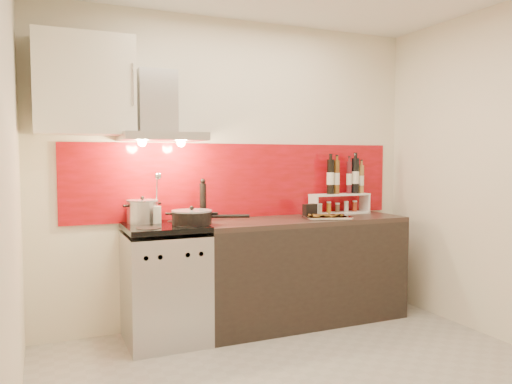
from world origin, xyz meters
name	(u,v)px	position (x,y,z in m)	size (l,w,h in m)	color
floor	(315,383)	(0.00, 0.00, 0.00)	(3.40, 3.40, 0.00)	#9E9991
back_wall	(236,172)	(0.00, 1.40, 1.30)	(3.40, 0.02, 2.60)	silver
left_wall	(9,183)	(-1.70, 0.00, 1.30)	(0.02, 2.80, 2.60)	silver
backsplash	(241,181)	(0.05, 1.39, 1.22)	(3.00, 0.02, 0.64)	#8F0B07
range_stove	(165,285)	(-0.70, 1.10, 0.44)	(0.60, 0.60, 0.91)	#B7B7BA
counter	(302,270)	(0.50, 1.10, 0.45)	(1.80, 0.60, 0.90)	black
range_hood	(159,116)	(-0.70, 1.24, 1.74)	(0.62, 0.50, 0.61)	#B7B7BA
upper_cabinet	(84,85)	(-1.25, 1.22, 1.95)	(0.70, 0.35, 0.72)	white
stock_pot	(143,211)	(-0.83, 1.27, 1.00)	(0.25, 0.25, 0.21)	#B7B7BA
saute_pan	(193,217)	(-0.49, 1.04, 0.96)	(0.59, 0.31, 0.14)	black
utensil_jar	(156,209)	(-0.74, 1.20, 1.02)	(0.09, 0.13, 0.41)	silver
pepper_mill	(203,201)	(-0.35, 1.23, 1.07)	(0.06, 0.06, 0.35)	black
step_shelf	(343,189)	(1.01, 1.26, 1.13)	(0.58, 0.16, 0.52)	white
caddy_box	(310,210)	(0.60, 1.15, 0.96)	(0.13, 0.06, 0.11)	black
baking_tray	(326,217)	(0.68, 1.00, 0.92)	(0.45, 0.39, 0.03)	silver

